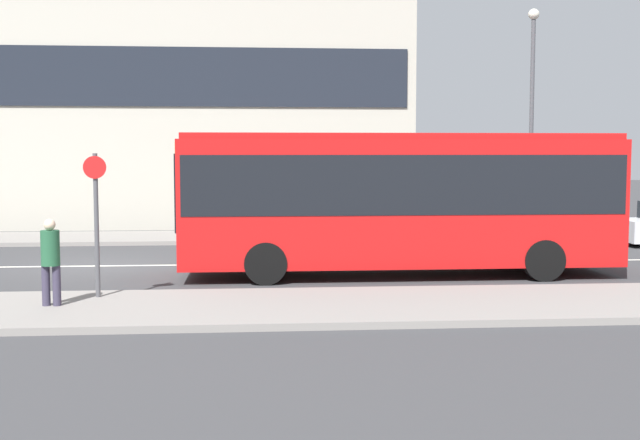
# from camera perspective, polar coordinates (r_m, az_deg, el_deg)

# --- Properties ---
(ground_plane) EXTENTS (120.00, 120.00, 0.00)m
(ground_plane) POSITION_cam_1_polar(r_m,az_deg,el_deg) (21.65, -15.48, -3.17)
(ground_plane) COLOR #3A3A3D
(sidewalk_near) EXTENTS (44.00, 3.50, 0.13)m
(sidewalk_near) POSITION_cam_1_polar(r_m,az_deg,el_deg) (15.63, -19.79, -6.11)
(sidewalk_near) COLOR gray
(sidewalk_near) RESTS_ON ground_plane
(sidewalk_far) EXTENTS (44.00, 3.50, 0.13)m
(sidewalk_far) POSITION_cam_1_polar(r_m,az_deg,el_deg) (27.76, -13.08, -1.24)
(sidewalk_far) COLOR gray
(sidewalk_far) RESTS_ON ground_plane
(lane_centerline) EXTENTS (41.80, 0.16, 0.01)m
(lane_centerline) POSITION_cam_1_polar(r_m,az_deg,el_deg) (21.65, -15.48, -3.16)
(lane_centerline) COLOR silver
(lane_centerline) RESTS_ON ground_plane
(city_bus) EXTENTS (10.34, 2.55, 3.39)m
(city_bus) POSITION_cam_1_polar(r_m,az_deg,el_deg) (19.24, 5.55, 1.81)
(city_bus) COLOR red
(city_bus) RESTS_ON ground_plane
(parked_car_0) EXTENTS (4.61, 1.76, 1.44)m
(parked_car_0) POSITION_cam_1_polar(r_m,az_deg,el_deg) (26.05, 13.56, -0.31)
(parked_car_0) COLOR black
(parked_car_0) RESTS_ON ground_plane
(pedestrian_near_stop) EXTENTS (0.35, 0.34, 1.61)m
(pedestrian_near_stop) POSITION_cam_1_polar(r_m,az_deg,el_deg) (15.55, -18.62, -2.50)
(pedestrian_near_stop) COLOR #383347
(pedestrian_near_stop) RESTS_ON sidewalk_near
(bus_stop_sign) EXTENTS (0.44, 0.12, 2.81)m
(bus_stop_sign) POSITION_cam_1_polar(r_m,az_deg,el_deg) (16.15, -15.63, 0.42)
(bus_stop_sign) COLOR #4C4C51
(bus_stop_sign) RESTS_ON sidewalk_near
(street_lamp) EXTENTS (0.36, 0.36, 7.50)m
(street_lamp) POSITION_cam_1_polar(r_m,az_deg,el_deg) (27.61, 14.83, 8.23)
(street_lamp) COLOR #4C4C51
(street_lamp) RESTS_ON sidewalk_far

